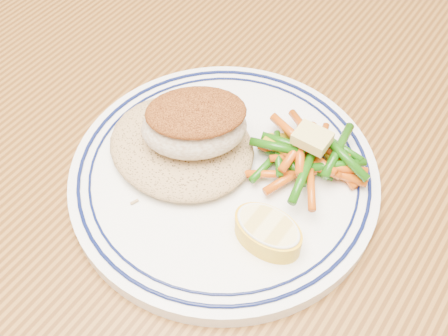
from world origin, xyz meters
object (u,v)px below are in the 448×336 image
plate (224,176)px  vegetable_pile (308,155)px  fish_fillet (195,123)px  lemon_wedge (268,231)px  dining_table (230,271)px  rice_pilaf (181,143)px

plate → vegetable_pile: (0.05, 0.05, 0.02)m
fish_fillet → lemon_wedge: size_ratio=1.87×
dining_table → vegetable_pile: bearing=67.8°
dining_table → fish_fillet: fish_fillet is taller
fish_fillet → dining_table: bearing=-26.8°
rice_pilaf → vegetable_pile: size_ratio=1.27×
dining_table → plate: (-0.02, 0.03, 0.11)m
rice_pilaf → dining_table: bearing=-18.6°
plate → lemon_wedge: (0.06, -0.04, 0.02)m
plate → lemon_wedge: lemon_wedge is taller
vegetable_pile → lemon_wedge: 0.08m
dining_table → plate: 0.11m
fish_fillet → rice_pilaf: bearing=-155.5°
vegetable_pile → lemon_wedge: size_ratio=1.78×
vegetable_pile → lemon_wedge: bearing=-82.2°
dining_table → lemon_wedge: (0.04, -0.01, 0.12)m
plate → rice_pilaf: size_ratio=2.03×
fish_fillet → lemon_wedge: fish_fillet is taller
lemon_wedge → rice_pilaf: bearing=163.4°
fish_fillet → vegetable_pile: fish_fillet is taller
rice_pilaf → fish_fillet: size_ratio=1.21×
rice_pilaf → lemon_wedge: rice_pilaf is taller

